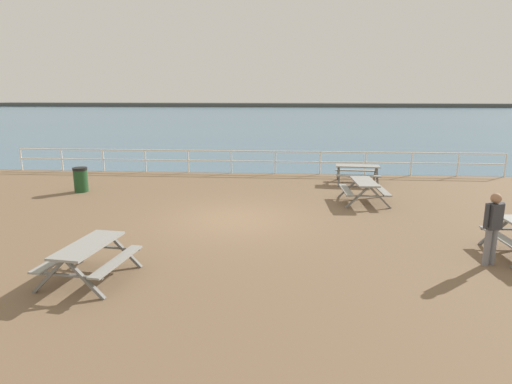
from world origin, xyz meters
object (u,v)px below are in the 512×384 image
Objects in this scene: picnic_table_far_left at (364,186)px; visitor at (493,224)px; picnic_table_mid_centre at (357,170)px; litter_bin at (81,180)px; picnic_table_far_right at (89,253)px.

visitor is (1.90, -5.56, 0.36)m from picnic_table_far_left.
picnic_table_mid_centre is 2.01× the size of litter_bin.
picnic_table_mid_centre is 0.97× the size of picnic_table_far_right.
picnic_table_mid_centre is at bearing -15.74° from visitor.
picnic_table_far_left is 1.96× the size of litter_bin.
picnic_table_mid_centre is 12.41m from picnic_table_far_right.
picnic_table_far_left is at bearing -7.48° from visitor.
picnic_table_far_right is at bearing 73.16° from visitor.
picnic_table_far_right is 8.74m from visitor.
litter_bin is (-3.96, 7.89, -0.10)m from picnic_table_far_right.
picnic_table_mid_centre is at bearing 12.34° from litter_bin.
visitor is 14.14m from litter_bin.
litter_bin is (-10.67, 0.89, -0.10)m from picnic_table_far_left.
picnic_table_far_left is at bearing -4.76° from litter_bin.
picnic_table_mid_centre is 3.29m from picnic_table_far_left.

